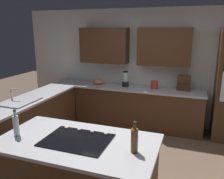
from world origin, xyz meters
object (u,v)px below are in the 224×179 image
at_px(sink_unit, 21,101).
at_px(spice_rack, 184,83).
at_px(blender, 125,80).
at_px(kettle, 154,85).
at_px(mixing_bowl, 99,81).
at_px(oil_bottle, 16,125).
at_px(second_bottle, 134,140).
at_px(cooktop, 77,140).

height_order(sink_unit, spice_rack, spice_rack).
relative_size(blender, kettle, 1.99).
distance_m(blender, spice_rack, 1.25).
xyz_separation_m(mixing_bowl, kettle, (-1.30, 0.00, 0.02)).
height_order(blender, kettle, blender).
bearing_deg(oil_bottle, blender, -100.43).
bearing_deg(blender, oil_bottle, 79.57).
relative_size(mixing_bowl, oil_bottle, 0.72).
xyz_separation_m(blender, second_bottle, (-0.90, 2.75, -0.01)).
bearing_deg(mixing_bowl, second_bottle, 119.41).
bearing_deg(second_bottle, sink_unit, -23.85).
bearing_deg(kettle, spice_rack, -175.27).
relative_size(sink_unit, spice_rack, 2.17).
height_order(cooktop, mixing_bowl, mixing_bowl).
bearing_deg(sink_unit, second_bottle, 156.15).
distance_m(cooktop, second_bottle, 0.70).
bearing_deg(blender, kettle, 180.00).
bearing_deg(cooktop, blender, -85.50).
xyz_separation_m(sink_unit, oil_bottle, (-0.90, 1.13, 0.12)).
bearing_deg(kettle, second_bottle, 95.24).
distance_m(kettle, oil_bottle, 3.09).
bearing_deg(sink_unit, mixing_bowl, -114.30).
relative_size(sink_unit, blender, 2.02).
height_order(kettle, oil_bottle, oil_bottle).
bearing_deg(cooktop, kettle, -99.12).
height_order(cooktop, oil_bottle, oil_bottle).
bearing_deg(spice_rack, blender, 2.27).
bearing_deg(blender, cooktop, 94.50).
height_order(blender, spice_rack, blender).
distance_m(sink_unit, mixing_bowl, 1.89).
bearing_deg(second_bottle, mixing_bowl, -60.59).
height_order(cooktop, blender, blender).
distance_m(sink_unit, oil_bottle, 1.45).
bearing_deg(oil_bottle, spice_rack, -121.44).
bearing_deg(spice_rack, cooktop, 69.47).
bearing_deg(kettle, oil_bottle, 67.62).
height_order(blender, second_bottle, blender).
relative_size(kettle, second_bottle, 0.52).
xyz_separation_m(cooktop, mixing_bowl, (0.86, -2.72, 0.06)).
bearing_deg(mixing_bowl, cooktop, 107.64).
distance_m(mixing_bowl, second_bottle, 3.16).
distance_m(blender, kettle, 0.65).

